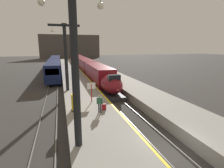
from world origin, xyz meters
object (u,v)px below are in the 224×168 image
at_px(ticket_machine_yellow, 75,103).
at_px(station_column_near, 75,56).
at_px(regional_train_adjacent, 55,65).
at_px(station_column_mid, 66,51).
at_px(departure_info_board, 91,89).
at_px(highspeed_train_main, 82,62).
at_px(rolling_suitcase, 104,107).
at_px(passenger_near_edge, 100,102).

bearing_deg(ticket_machine_yellow, station_column_near, -93.35).
height_order(regional_train_adjacent, station_column_mid, station_column_mid).
bearing_deg(departure_info_board, highspeed_train_main, 84.58).
bearing_deg(ticket_machine_yellow, regional_train_adjacent, 94.40).
distance_m(regional_train_adjacent, ticket_machine_yellow, 33.25).
height_order(station_column_near, departure_info_board, station_column_near).
distance_m(station_column_near, ticket_machine_yellow, 7.61).
distance_m(highspeed_train_main, rolling_suitcase, 41.19).
bearing_deg(departure_info_board, regional_train_adjacent, 98.19).
bearing_deg(departure_info_board, station_column_near, -105.67).
relative_size(station_column_near, ticket_machine_yellow, 5.65).
bearing_deg(highspeed_train_main, station_column_mid, -100.38).
relative_size(highspeed_train_main, rolling_suitcase, 75.82).
height_order(regional_train_adjacent, rolling_suitcase, regional_train_adjacent).
bearing_deg(departure_info_board, rolling_suitcase, -75.93).
bearing_deg(station_column_near, station_column_mid, 90.00).
bearing_deg(station_column_mid, departure_info_board, -69.74).
distance_m(passenger_near_edge, ticket_machine_yellow, 2.41).
relative_size(station_column_mid, rolling_suitcase, 9.02).
xyz_separation_m(regional_train_adjacent, ticket_machine_yellow, (2.55, -33.15, -0.34)).
height_order(rolling_suitcase, departure_info_board, departure_info_board).
height_order(highspeed_train_main, station_column_mid, station_column_mid).
distance_m(highspeed_train_main, departure_info_board, 38.51).
distance_m(station_column_near, passenger_near_edge, 6.97).
bearing_deg(station_column_near, rolling_suitcase, 60.99).
bearing_deg(regional_train_adjacent, rolling_suitcase, -81.33).
height_order(station_column_mid, departure_info_board, station_column_mid).
bearing_deg(station_column_mid, regional_train_adjacent, 95.05).
bearing_deg(station_column_mid, passenger_near_edge, -75.57).
bearing_deg(regional_train_adjacent, station_column_mid, -84.95).
distance_m(highspeed_train_main, ticket_machine_yellow, 40.82).
bearing_deg(highspeed_train_main, departure_info_board, -95.42).
xyz_separation_m(station_column_mid, passenger_near_edge, (2.43, -9.44, -4.36)).
relative_size(regional_train_adjacent, ticket_machine_yellow, 22.87).
distance_m(passenger_near_edge, departure_info_board, 3.35).
bearing_deg(rolling_suitcase, passenger_near_edge, -133.51).
xyz_separation_m(highspeed_train_main, ticket_machine_yellow, (-5.55, -40.44, -0.19)).
bearing_deg(rolling_suitcase, ticket_machine_yellow, 166.14).
distance_m(station_column_mid, ticket_machine_yellow, 9.45).
relative_size(station_column_near, departure_info_board, 4.27).
relative_size(station_column_mid, passenger_near_edge, 5.24).
relative_size(station_column_near, station_column_mid, 1.02).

